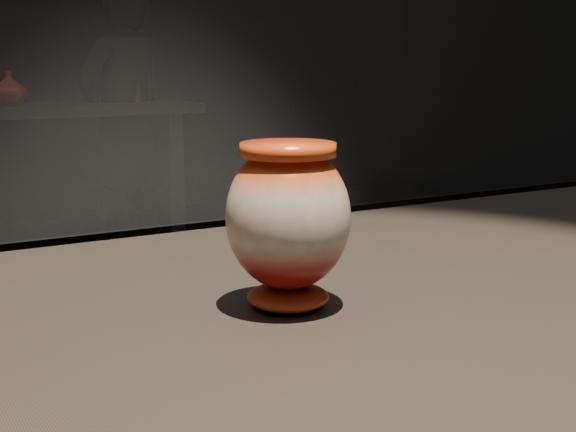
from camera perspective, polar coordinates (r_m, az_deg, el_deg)
name	(u,v)px	position (r m, az deg, el deg)	size (l,w,h in m)	color
main_vase	(288,219)	(0.78, 0.00, -0.21)	(0.15, 0.15, 0.17)	maroon
back_shelf	(2,158)	(4.32, -19.70, 3.89)	(2.00, 0.60, 0.90)	black
back_vase_mid	(9,89)	(4.27, -19.22, 8.56)	(0.17, 0.17, 0.17)	maroon
back_vase_right	(133,89)	(4.45, -10.95, 8.84)	(0.08, 0.08, 0.14)	brown
visitor	(124,124)	(4.48, -11.57, 6.41)	(0.57, 0.37, 1.56)	black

